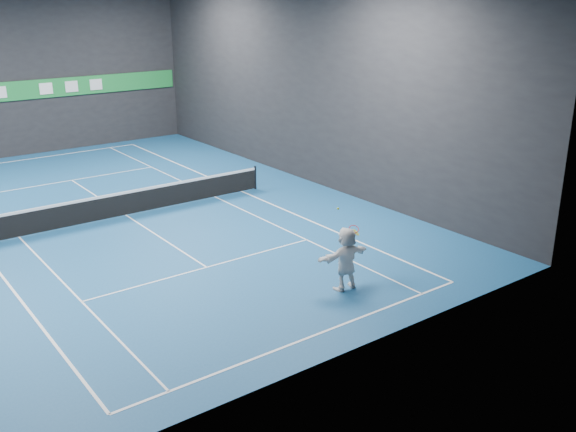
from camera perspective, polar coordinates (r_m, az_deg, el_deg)
ground at (r=26.36m, az=-14.17°, el=0.04°), size 26.00×26.00×0.00m
wall_back at (r=37.59m, az=-22.72°, el=11.79°), size 18.00×0.10×9.00m
wall_front at (r=14.31m, az=5.27°, el=3.45°), size 18.00×0.10×9.00m
wall_right at (r=29.79m, az=1.51°, el=11.67°), size 0.10×26.00×9.00m
baseline_near at (r=16.84m, az=2.25°, el=-10.60°), size 10.98×0.08×0.01m
baseline_far at (r=37.26m, az=-21.40°, el=4.83°), size 10.98×0.08×0.01m
sideline_doubles_right at (r=28.74m, az=-4.08°, el=2.18°), size 0.08×23.78×0.01m
sideline_singles_left at (r=25.21m, az=-22.76°, el=-1.78°), size 0.06×23.78×0.01m
sideline_singles_right at (r=28.06m, az=-6.45°, el=1.68°), size 0.06×23.78×0.01m
service_line_near at (r=20.93m, az=-7.24°, el=-4.54°), size 8.23×0.06×0.01m
service_line_far at (r=32.14m, az=-18.67°, el=3.03°), size 8.23×0.06×0.01m
center_service_line at (r=26.35m, az=-14.17°, el=0.05°), size 0.06×12.80×0.01m
player at (r=19.03m, az=5.18°, el=-3.79°), size 1.82×0.64×1.94m
tennis_ball at (r=18.23m, az=4.47°, el=0.66°), size 0.07×0.07×0.07m
tennis_net at (r=26.19m, az=-14.26°, el=1.16°), size 12.50×0.10×1.07m
sponsor_banner at (r=37.64m, az=-22.50°, el=10.28°), size 17.64×0.11×1.00m
tennis_racket at (r=18.98m, az=5.87°, el=-1.37°), size 0.46×0.34×0.72m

